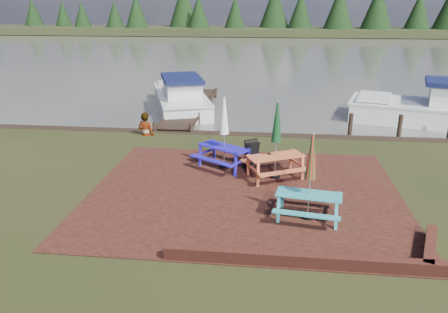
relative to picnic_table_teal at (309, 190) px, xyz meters
The scene contains 12 objects.
ground 1.94m from the picnic_table_teal, 167.76° to the left, with size 120.00×120.00×0.00m, color black.
paving 2.35m from the picnic_table_teal, 141.52° to the left, with size 9.00×7.50×0.02m, color #3B1A12.
brick_wall 2.18m from the picnic_table_teal, 78.49° to the right, with size 6.21×1.79×0.30m.
water 37.42m from the picnic_table_teal, 92.65° to the left, with size 120.00×60.00×0.02m, color #4C4941.
far_treeline 66.44m from the picnic_table_teal, 91.49° to the left, with size 120.00×10.00×8.10m.
picnic_table_teal is the anchor object (origin of this frame).
picnic_table_red 2.83m from the picnic_table_teal, 107.58° to the left, with size 2.28×2.20×2.45m.
picnic_table_blue 4.26m from the picnic_table_teal, 126.84° to the left, with size 2.30×2.24×2.42m.
chalkboard 4.04m from the picnic_table_teal, 114.17° to the left, with size 0.57×0.80×0.88m.
jetty 12.79m from the picnic_table_teal, 114.18° to the left, with size 1.76×9.08×1.00m.
boat_jetty 13.63m from the picnic_table_teal, 115.62° to the left, with size 4.53×7.45×2.04m.
person 9.20m from the picnic_table_teal, 132.67° to the left, with size 0.71×0.47×1.95m, color gray.
Camera 1 is at (0.73, -10.66, 5.30)m, focal length 35.00 mm.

